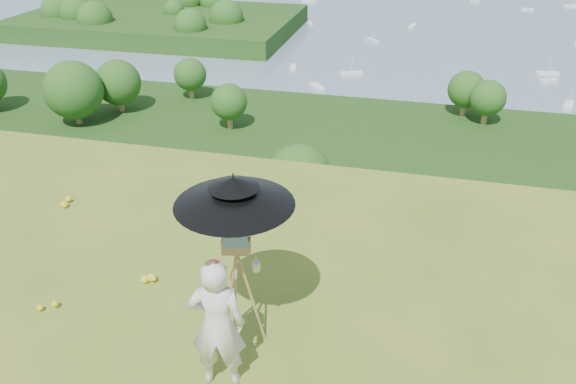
% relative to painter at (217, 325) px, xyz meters
% --- Properties ---
extents(forest_slope, '(140.00, 56.00, 22.00)m').
position_rel_painter_xyz_m(forest_slope, '(-1.37, 33.84, -29.84)').
color(forest_slope, '#1A350E').
rests_on(forest_slope, bay_water).
extents(shoreline_tier, '(170.00, 28.00, 8.00)m').
position_rel_painter_xyz_m(shoreline_tier, '(-1.37, 73.84, -36.84)').
color(shoreline_tier, '#716D5A').
rests_on(shoreline_tier, bay_water).
extents(peninsula, '(90.00, 60.00, 12.00)m').
position_rel_painter_xyz_m(peninsula, '(-76.37, 153.84, -29.84)').
color(peninsula, '#1A350E').
rests_on(peninsula, bay_water).
extents(slope_trees, '(110.00, 50.00, 6.00)m').
position_rel_painter_xyz_m(slope_trees, '(-1.37, 33.84, -15.84)').
color(slope_trees, '#254D17').
rests_on(slope_trees, forest_slope).
extents(harbor_town, '(110.00, 22.00, 5.00)m').
position_rel_painter_xyz_m(harbor_town, '(-1.37, 73.84, -30.34)').
color(harbor_town, silver).
rests_on(harbor_town, shoreline_tier).
extents(moored_boats, '(140.00, 140.00, 0.70)m').
position_rel_painter_xyz_m(moored_boats, '(-13.87, 159.84, -34.49)').
color(moored_boats, white).
rests_on(moored_boats, bay_water).
extents(painter, '(0.68, 0.51, 1.68)m').
position_rel_painter_xyz_m(painter, '(0.00, 0.00, 0.00)').
color(painter, beige).
rests_on(painter, ground).
extents(field_easel, '(0.76, 0.76, 1.70)m').
position_rel_painter_xyz_m(field_easel, '(0.04, 0.61, 0.01)').
color(field_easel, '#A96A47').
rests_on(field_easel, ground).
extents(sun_umbrella, '(1.32, 1.32, 0.96)m').
position_rel_painter_xyz_m(sun_umbrella, '(0.04, 0.64, 1.04)').
color(sun_umbrella, black).
rests_on(sun_umbrella, field_easel).
extents(painter_cap, '(0.22, 0.25, 0.10)m').
position_rel_painter_xyz_m(painter_cap, '(0.00, 0.00, 0.79)').
color(painter_cap, '#CF7181').
rests_on(painter_cap, painter).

